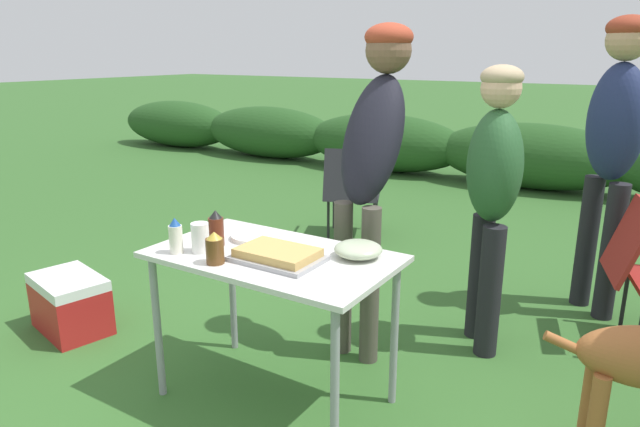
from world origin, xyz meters
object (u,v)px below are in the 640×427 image
Objects in this scene: food_tray at (278,255)px; plate_stack at (255,236)px; standing_person_in_dark_puffer at (614,135)px; standing_person_in_gray_fleece at (373,145)px; cooler_box at (70,304)px; standing_person_in_olive_jacket at (493,183)px; bbq_sauce_bottle at (216,229)px; folding_table at (273,270)px; beer_bottle at (215,248)px; mixing_bowl at (358,249)px; camp_chair_green_behind_table at (352,188)px; mayo_bottle at (176,236)px; paper_cup_stack at (200,238)px.

food_tray reaches higher than plate_stack.
plate_stack is 2.24m from standing_person_in_dark_puffer.
cooler_box is at bearing -148.69° from standing_person_in_gray_fleece.
cooler_box is (-1.25, -0.22, -0.58)m from plate_stack.
standing_person_in_gray_fleece is 0.67m from standing_person_in_olive_jacket.
folding_table is at bearing 8.66° from bbq_sauce_bottle.
beer_bottle is 0.08× the size of standing_person_in_dark_puffer.
folding_table is 5.13× the size of mixing_bowl.
mixing_bowl reaches higher than cooler_box.
standing_person_in_dark_puffer is 2.17m from camp_chair_green_behind_table.
beer_bottle is (-0.21, -0.17, 0.04)m from food_tray.
cooler_box is at bearing -93.28° from standing_person_in_olive_jacket.
bbq_sauce_bottle is 1.04× the size of mayo_bottle.
plate_stack is at bearing -84.24° from standing_person_in_dark_puffer.
mixing_bowl is (0.27, 0.23, 0.01)m from food_tray.
standing_person_in_dark_puffer is 3.36× the size of cooler_box.
food_tray is at bearing -165.54° from cooler_box.
bbq_sauce_bottle is 2.46m from camp_chair_green_behind_table.
food_tray is at bearing -140.06° from mixing_bowl.
standing_person_in_gray_fleece is 2.12× the size of camp_chair_green_behind_table.
bbq_sauce_bottle is at bearing 91.35° from paper_cup_stack.
mayo_bottle reaches higher than mixing_bowl.
standing_person_in_dark_puffer reaches higher than cooler_box.
bbq_sauce_bottle is 0.92m from standing_person_in_gray_fleece.
plate_stack is 1.41× the size of bbq_sauce_bottle.
cooler_box is (-1.08, 0.13, -0.65)m from mayo_bottle.
paper_cup_stack is 1.33m from cooler_box.
standing_person_in_gray_fleece is 1.13× the size of standing_person_in_olive_jacket.
food_tray is 0.37m from bbq_sauce_bottle.
mayo_bottle is at bearing -149.50° from folding_table.
mayo_bottle reaches higher than food_tray.
camp_chair_green_behind_table is at bearing 127.15° from standing_person_in_gray_fleece.
food_tray is 2.69× the size of beer_bottle.
food_tray is 2.24m from standing_person_in_dark_puffer.
food_tray is 1.78× the size of mixing_bowl.
bbq_sauce_bottle is 0.19m from mayo_bottle.
mayo_bottle reaches higher than paper_cup_stack.
camp_chair_green_behind_table is at bearing 106.16° from beer_bottle.
bbq_sauce_bottle is 1.47m from standing_person_in_olive_jacket.
cooler_box is at bearing -169.94° from plate_stack.
mixing_bowl is at bearing 27.07° from paper_cup_stack.
mixing_bowl is 0.63m from beer_bottle.
camp_chair_green_behind_table is at bearing 107.04° from plate_stack.
beer_bottle reaches higher than camp_chair_green_behind_table.
camp_chair_green_behind_table is (-0.58, 2.37, -0.35)m from bbq_sauce_bottle.
food_tray is at bearing -92.14° from camp_chair_green_behind_table.
food_tray is 1.58× the size of plate_stack.
beer_bottle reaches higher than mixing_bowl.
mayo_bottle is at bearing -114.90° from bbq_sauce_bottle.
plate_stack is 1.46× the size of mayo_bottle.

